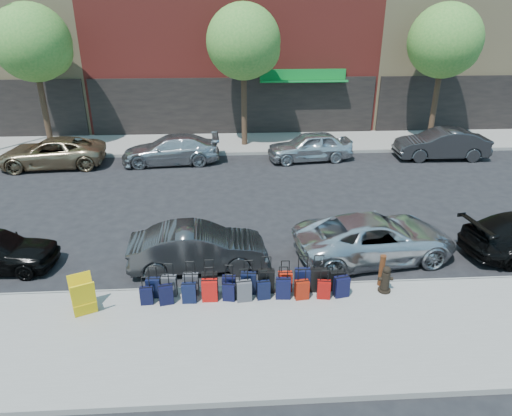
{
  "coord_description": "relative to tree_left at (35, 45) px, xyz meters",
  "views": [
    {
      "loc": [
        -0.34,
        -15.1,
        7.25
      ],
      "look_at": [
        0.48,
        -1.5,
        1.16
      ],
      "focal_mm": 32.0,
      "sensor_mm": 36.0,
      "label": 1
    }
  ],
  "objects": [
    {
      "name": "car_near_1",
      "position": [
        8.51,
        -12.67,
        -4.75
      ],
      "size": [
        4.12,
        1.67,
        1.33
      ],
      "primitive_type": "imported",
      "rotation": [
        0.0,
        0.0,
        1.64
      ],
      "color": "#323335",
      "rests_on": "ground"
    },
    {
      "name": "car_far_3",
      "position": [
        20.3,
        -2.69,
        -4.65
      ],
      "size": [
        4.64,
        1.73,
        1.52
      ],
      "primitive_type": "imported",
      "rotation": [
        0.0,
        0.0,
        -1.6
      ],
      "color": "#313133",
      "rests_on": "ground"
    },
    {
      "name": "suitcase_back_8",
      "position": [
        11.32,
        -14.66,
        -5.0
      ],
      "size": [
        0.38,
        0.25,
        0.85
      ],
      "rotation": [
        0.0,
        0.0,
        0.12
      ],
      "color": "maroon",
      "rests_on": "sidewalk_near"
    },
    {
      "name": "curb_far",
      "position": [
        9.86,
        -1.52,
        -5.34
      ],
      "size": [
        60.0,
        0.08,
        0.15
      ],
      "primitive_type": "cube",
      "color": "gray",
      "rests_on": "ground"
    },
    {
      "name": "suitcase_back_3",
      "position": [
        8.91,
        -14.59,
        -4.96
      ],
      "size": [
        0.41,
        0.24,
        0.96
      ],
      "rotation": [
        0.0,
        0.0,
        -0.01
      ],
      "color": "#B10E0B",
      "rests_on": "sidewalk_near"
    },
    {
      "name": "suitcase_front_7",
      "position": [
        10.92,
        -14.27,
        -4.98
      ],
      "size": [
        0.38,
        0.21,
        0.9
      ],
      "rotation": [
        0.0,
        0.0,
        -0.01
      ],
      "color": "#B01C0B",
      "rests_on": "sidewalk_near"
    },
    {
      "name": "car_far_2",
      "position": [
        13.55,
        -2.58,
        -4.69
      ],
      "size": [
        4.41,
        2.19,
        1.45
      ],
      "primitive_type": "imported",
      "rotation": [
        0.0,
        0.0,
        -1.45
      ],
      "color": "silver",
      "rests_on": "ground"
    },
    {
      "name": "suitcase_front_2",
      "position": [
        8.41,
        -14.27,
        -4.96
      ],
      "size": [
        0.41,
        0.23,
        0.96
      ],
      "rotation": [
        0.0,
        0.0,
        -0.04
      ],
      "color": "#38383C",
      "rests_on": "sidewalk_near"
    },
    {
      "name": "tree_center",
      "position": [
        10.5,
        0.0,
        0.0
      ],
      "size": [
        3.8,
        3.8,
        7.27
      ],
      "color": "black",
      "rests_on": "sidewalk_far"
    },
    {
      "name": "suitcase_front_0",
      "position": [
        7.42,
        -14.34,
        -4.99
      ],
      "size": [
        0.37,
        0.21,
        0.88
      ],
      "rotation": [
        0.0,
        0.0,
        -0.03
      ],
      "color": "black",
      "rests_on": "sidewalk_near"
    },
    {
      "name": "car_far_1",
      "position": [
        6.61,
        -2.64,
        -4.72
      ],
      "size": [
        4.9,
        2.26,
        1.39
      ],
      "primitive_type": "imported",
      "rotation": [
        0.0,
        0.0,
        -1.5
      ],
      "color": "#B4B5BB",
      "rests_on": "ground"
    },
    {
      "name": "suitcase_front_5",
      "position": [
        9.94,
        -14.32,
        -4.96
      ],
      "size": [
        0.42,
        0.26,
        0.97
      ],
      "rotation": [
        0.0,
        0.0,
        -0.1
      ],
      "color": "black",
      "rests_on": "sidewalk_near"
    },
    {
      "name": "suitcase_front_3",
      "position": [
        8.9,
        -14.29,
        -4.95
      ],
      "size": [
        0.42,
        0.23,
        1.01
      ],
      "rotation": [
        0.0,
        0.0,
        0.01
      ],
      "color": "black",
      "rests_on": "sidewalk_near"
    },
    {
      "name": "suitcase_front_10",
      "position": [
        12.31,
        -14.27,
        -4.98
      ],
      "size": [
        0.38,
        0.23,
        0.88
      ],
      "rotation": [
        0.0,
        0.0,
        0.08
      ],
      "color": "black",
      "rests_on": "sidewalk_near"
    },
    {
      "name": "suitcase_front_8",
      "position": [
        11.4,
        -14.26,
        -4.94
      ],
      "size": [
        0.43,
        0.25,
        1.02
      ],
      "rotation": [
        0.0,
        0.0,
        -0.05
      ],
      "color": "black",
      "rests_on": "sidewalk_near"
    },
    {
      "name": "suitcase_back_6",
      "position": [
        10.31,
        -14.6,
        -5.01
      ],
      "size": [
        0.36,
        0.24,
        0.82
      ],
      "rotation": [
        0.0,
        0.0,
        0.12
      ],
      "color": "black",
      "rests_on": "sidewalk_near"
    },
    {
      "name": "bollard",
      "position": [
        13.59,
        -14.16,
        -4.79
      ],
      "size": [
        0.17,
        0.17,
        0.92
      ],
      "color": "#38190C",
      "rests_on": "sidewalk_near"
    },
    {
      "name": "car_near_2",
      "position": [
        13.92,
        -12.41,
        -4.73
      ],
      "size": [
        5.2,
        2.92,
        1.37
      ],
      "primitive_type": "imported",
      "rotation": [
        0.0,
        0.0,
        1.71
      ],
      "color": "silver",
      "rests_on": "ground"
    },
    {
      "name": "fire_hydrant",
      "position": [
        13.61,
        -14.46,
        -4.91
      ],
      "size": [
        0.39,
        0.35,
        0.77
      ],
      "rotation": [
        0.0,
        0.0,
        -0.05
      ],
      "color": "black",
      "rests_on": "sidewalk_near"
    },
    {
      "name": "car_far_0",
      "position": [
        0.9,
        -2.82,
        -4.72
      ],
      "size": [
        5.17,
        2.69,
        1.39
      ],
      "primitive_type": "imported",
      "rotation": [
        0.0,
        0.0,
        -1.49
      ],
      "color": "#907858",
      "rests_on": "ground"
    },
    {
      "name": "suitcase_back_2",
      "position": [
        8.38,
        -14.64,
        -4.99
      ],
      "size": [
        0.37,
        0.22,
        0.87
      ],
      "rotation": [
        0.0,
        0.0,
        -0.02
      ],
      "color": "black",
      "rests_on": "sidewalk_near"
    },
    {
      "name": "display_rack",
      "position": [
        5.81,
        -14.96,
        -4.77
      ],
      "size": [
        0.76,
        0.79,
        1.0
      ],
      "rotation": [
        0.0,
        0.0,
        0.42
      ],
      "color": "yellow",
      "rests_on": "sidewalk_near"
    },
    {
      "name": "tree_right",
      "position": [
        21.0,
        0.0,
        0.0
      ],
      "size": [
        3.8,
        3.8,
        7.27
      ],
      "color": "black",
      "rests_on": "sidewalk_far"
    },
    {
      "name": "suitcase_back_4",
      "position": [
        9.41,
        -14.61,
        -5.02
      ],
      "size": [
        0.35,
        0.24,
        0.76
      ],
      "rotation": [
        0.0,
        0.0,
        -0.19
      ],
      "color": "black",
      "rests_on": "sidewalk_near"
    },
    {
      "name": "suitcase_back_5",
      "position": [
        9.8,
        -14.65,
        -4.98
      ],
      "size": [
        0.41,
        0.27,
        0.92
      ],
      "rotation": [
        0.0,
        0.0,
        0.12
      ],
      "color": "#424147",
      "rests_on": "sidewalk_near"
    },
    {
      "name": "suitcase_front_1",
      "position": [
        7.84,
        -14.3,
        -4.97
      ],
      "size": [
        0.4,
        0.24,
        0.93
      ],
      "rotation": [
        0.0,
        0.0,
        -0.07
      ],
      "color": "#3C3C41",
      "rests_on": "sidewalk_near"
    },
    {
      "name": "ground",
      "position": [
        9.86,
        -9.5,
        -5.41
      ],
      "size": [
        120.0,
        120.0,
        0.0
      ],
      "primitive_type": "plane",
      "color": "black",
      "rests_on": "ground"
    },
    {
      "name": "suitcase_front_9",
      "position": [
        11.82,
        -14.32,
        -4.93
      ],
      "size": [
        0.45,
        0.27,
        1.06
      ],
      "rotation": [
        0.0,
        0.0,
        -0.07
      ],
      "color": "black",
      "rests_on": "sidewalk_near"
    },
    {
      "name": "tree_left",
      "position": [
        0.0,
        0.0,
        0.0
      ],
      "size": [
        3.8,
        3.8,
        7.27
      ],
      "color": "black",
      "rests_on": "sidewalk_far"
    },
    {
      "name": "suitcase_back_1",
      "position": [
        7.79,
        -14.67,
        -4.99
      ],
      "size": [
        0.4,
        0.28,
        0.86
      ],
      "rotation": [
        0.0,
        0.0,
        0.2
      ],
      "color": "black",
      "rests_on": "sidewalk_near"
    },
    {
      "name": "suitcase_back_10",
      "position": [
        12.38,
        -14.61,
        -4.97
      ],
      "size": [
        0.42,
        0.3,
        0.92
      ],
      "rotation": [
        0.0,
        0.0,
        0.2
      ],
      "color": "black",
      "rests_on": "sidewalk_near"
    },
    {
      "name": "suitcase_front_4",
      "position": [
        9.41,
        -14.32,
        -4.99
      ],
      "size": [
        0.37,
        0.23,
        0.85
      ],
      "rotation": [
        0.0,
        0.0,
        -0.11
      ],
      "color": "black",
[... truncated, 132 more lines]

